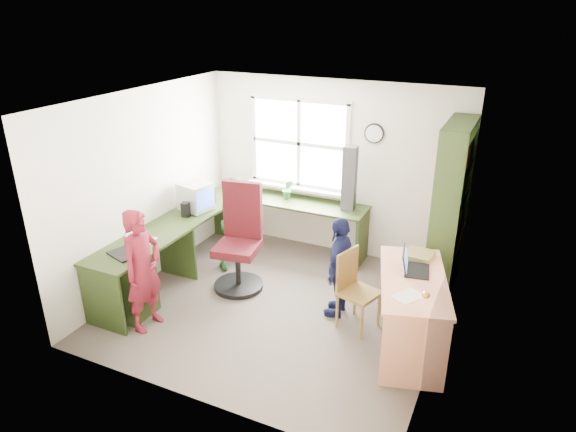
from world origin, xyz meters
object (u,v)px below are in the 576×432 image
(wooden_chair, at_px, (354,286))
(laptop_right, at_px, (412,266))
(l_desk, at_px, (170,260))
(person_navy, at_px, (340,267))
(crt_monitor, at_px, (196,197))
(swivel_chair, at_px, (240,244))
(potted_plant, at_px, (288,189))
(laptop_left, at_px, (128,248))
(person_red, at_px, (143,270))
(bookshelf, at_px, (450,215))
(person_green, at_px, (238,222))
(right_desk, at_px, (412,297))
(cd_tower, at_px, (349,179))

(wooden_chair, relative_size, laptop_right, 2.33)
(l_desk, bearing_deg, person_navy, 12.71)
(crt_monitor, relative_size, person_navy, 0.37)
(swivel_chair, height_order, wooden_chair, swivel_chair)
(potted_plant, bearing_deg, laptop_left, -111.26)
(wooden_chair, distance_m, person_red, 2.26)
(potted_plant, height_order, person_navy, person_navy)
(bookshelf, bearing_deg, laptop_left, -147.36)
(swivel_chair, distance_m, person_green, 0.53)
(laptop_left, bearing_deg, person_navy, 42.52)
(person_navy, bearing_deg, right_desk, 70.00)
(bookshelf, height_order, swivel_chair, bookshelf)
(right_desk, relative_size, person_navy, 1.26)
(wooden_chair, height_order, crt_monitor, crt_monitor)
(swivel_chair, relative_size, laptop_right, 3.51)
(cd_tower, distance_m, person_navy, 1.46)
(cd_tower, xyz_separation_m, person_red, (-1.45, -2.40, -0.50))
(person_green, bearing_deg, laptop_right, -83.32)
(right_desk, relative_size, crt_monitor, 3.38)
(laptop_right, bearing_deg, wooden_chair, 81.49)
(cd_tower, bearing_deg, crt_monitor, -158.71)
(potted_plant, bearing_deg, cd_tower, -0.79)
(right_desk, xyz_separation_m, cd_tower, (-1.21, 1.55, 0.61))
(laptop_right, bearing_deg, person_green, 64.38)
(potted_plant, bearing_deg, bookshelf, -7.07)
(potted_plant, distance_m, person_red, 2.49)
(crt_monitor, height_order, person_red, person_red)
(laptop_right, xyz_separation_m, potted_plant, (-2.05, 1.42, 0.05))
(person_red, relative_size, person_green, 1.10)
(potted_plant, bearing_deg, l_desk, -112.94)
(laptop_left, height_order, cd_tower, cd_tower)
(wooden_chair, relative_size, laptop_left, 2.10)
(laptop_right, height_order, person_green, person_green)
(crt_monitor, height_order, person_navy, person_navy)
(l_desk, bearing_deg, right_desk, 3.66)
(cd_tower, bearing_deg, potted_plant, 174.73)
(cd_tower, relative_size, potted_plant, 3.05)
(laptop_right, distance_m, person_green, 2.51)
(l_desk, relative_size, bookshelf, 1.40)
(cd_tower, height_order, potted_plant, cd_tower)
(swivel_chair, bearing_deg, potted_plant, 75.97)
(person_red, bearing_deg, potted_plant, -9.60)
(wooden_chair, relative_size, cd_tower, 1.01)
(person_navy, bearing_deg, person_green, -111.42)
(right_desk, bearing_deg, person_green, 146.10)
(l_desk, bearing_deg, laptop_right, 6.64)
(laptop_right, xyz_separation_m, person_red, (-2.61, -1.00, -0.16))
(bookshelf, relative_size, swivel_chair, 1.60)
(laptop_left, bearing_deg, cd_tower, 69.93)
(wooden_chair, height_order, person_green, person_green)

